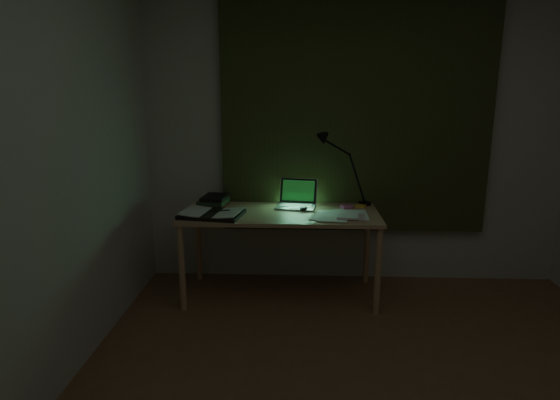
# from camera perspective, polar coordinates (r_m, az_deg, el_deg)

# --- Properties ---
(wall_back) EXTENTS (3.50, 0.00, 2.50)m
(wall_back) POSITION_cam_1_polar(r_m,az_deg,el_deg) (3.97, 9.05, 7.76)
(wall_back) COLOR beige
(wall_back) RESTS_ON ground
(curtain) EXTENTS (2.20, 0.06, 2.00)m
(curtain) POSITION_cam_1_polar(r_m,az_deg,el_deg) (3.92, 9.22, 10.61)
(curtain) COLOR #30351A
(curtain) RESTS_ON wall_back
(desk) EXTENTS (1.52, 0.67, 0.69)m
(desk) POSITION_cam_1_polar(r_m,az_deg,el_deg) (3.74, 0.08, -6.63)
(desk) COLOR tan
(desk) RESTS_ON floor
(laptop) EXTENTS (0.36, 0.39, 0.22)m
(laptop) POSITION_cam_1_polar(r_m,az_deg,el_deg) (3.74, 1.93, 0.68)
(laptop) COLOR #ADADB2
(laptop) RESTS_ON desk
(open_textbook) EXTENTS (0.50, 0.39, 0.04)m
(open_textbook) POSITION_cam_1_polar(r_m,az_deg,el_deg) (3.56, -8.31, -1.64)
(open_textbook) COLOR silver
(open_textbook) RESTS_ON desk
(book_stack) EXTENTS (0.25, 0.28, 0.10)m
(book_stack) POSITION_cam_1_polar(r_m,az_deg,el_deg) (3.84, -8.04, -0.09)
(book_stack) COLOR silver
(book_stack) RESTS_ON desk
(loose_papers) EXTENTS (0.44, 0.45, 0.02)m
(loose_papers) POSITION_cam_1_polar(r_m,az_deg,el_deg) (3.56, 7.41, -1.78)
(loose_papers) COLOR white
(loose_papers) RESTS_ON desk
(mouse) EXTENTS (0.07, 0.10, 0.03)m
(mouse) POSITION_cam_1_polar(r_m,az_deg,el_deg) (3.68, 2.89, -1.05)
(mouse) COLOR black
(mouse) RESTS_ON desk
(sticky_yellow) EXTENTS (0.10, 0.10, 0.02)m
(sticky_yellow) POSITION_cam_1_polar(r_m,az_deg,el_deg) (3.85, 9.82, -0.72)
(sticky_yellow) COLOR yellow
(sticky_yellow) RESTS_ON desk
(sticky_pink) EXTENTS (0.10, 0.10, 0.02)m
(sticky_pink) POSITION_cam_1_polar(r_m,az_deg,el_deg) (3.81, 8.11, -0.81)
(sticky_pink) COLOR #D3529E
(sticky_pink) RESTS_ON desk
(desk_lamp) EXTENTS (0.44, 0.38, 0.57)m
(desk_lamp) POSITION_cam_1_polar(r_m,az_deg,el_deg) (3.87, 10.44, 3.55)
(desk_lamp) COLOR black
(desk_lamp) RESTS_ON desk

